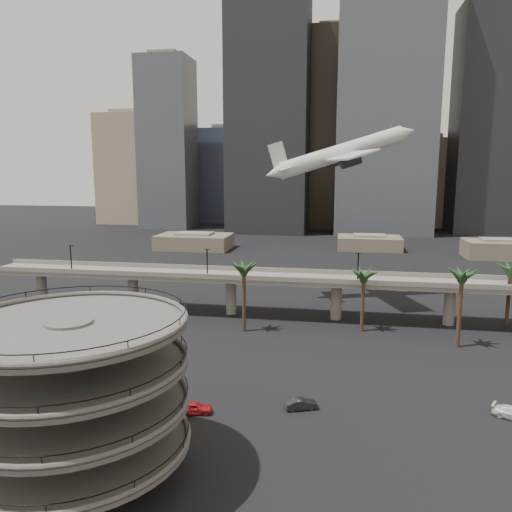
% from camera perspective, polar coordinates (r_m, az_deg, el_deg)
% --- Properties ---
extents(ground, '(700.00, 700.00, 0.00)m').
position_cam_1_polar(ground, '(55.52, -4.49, -23.11)').
color(ground, black).
rests_on(ground, ground).
extents(parking_ramp, '(22.20, 22.20, 17.35)m').
position_cam_1_polar(parking_ramp, '(52.19, -20.19, -13.73)').
color(parking_ramp, '#4D4A47').
rests_on(parking_ramp, ground).
extents(overpass, '(130.00, 9.30, 14.70)m').
position_cam_1_polar(overpass, '(103.33, 3.09, -2.98)').
color(overpass, slate).
rests_on(overpass, ground).
extents(palm_trees, '(54.40, 18.40, 14.00)m').
position_cam_1_polar(palm_trees, '(94.91, 15.53, -2.03)').
color(palm_trees, '#4C3220').
rests_on(palm_trees, ground).
extents(low_buildings, '(135.00, 27.50, 6.80)m').
position_cam_1_polar(low_buildings, '(189.41, 8.36, 1.38)').
color(low_buildings, brown).
rests_on(low_buildings, ground).
extents(skyline, '(269.00, 86.00, 136.25)m').
position_cam_1_polar(skyline, '(262.92, 10.98, 13.90)').
color(skyline, gray).
rests_on(skyline, ground).
extents(airborne_jet, '(35.14, 32.18, 13.93)m').
position_cam_1_polar(airborne_jet, '(117.15, 9.67, 11.49)').
color(airborne_jet, silver).
rests_on(airborne_jet, ground).
extents(car_a, '(4.85, 2.82, 1.55)m').
position_cam_1_polar(car_a, '(65.72, -7.12, -16.83)').
color(car_a, red).
rests_on(car_a, ground).
extents(car_b, '(4.49, 2.84, 1.40)m').
position_cam_1_polar(car_b, '(66.57, 5.20, -16.50)').
color(car_b, black).
rests_on(car_b, ground).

